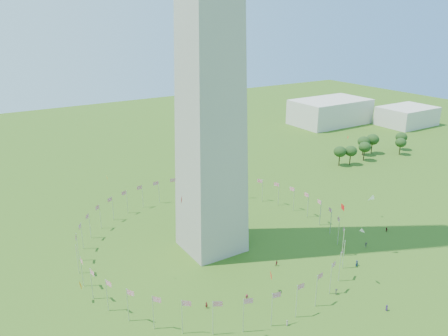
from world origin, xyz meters
The scene contains 6 objects.
flag_ring centered at (0.00, 50.00, 4.50)m, with size 80.24×80.24×9.00m.
gov_building_east_a centered at (150.00, 150.00, 8.00)m, with size 50.00×30.00×16.00m, color beige.
gov_building_east_b centered at (190.00, 120.00, 6.00)m, with size 35.00×25.00×12.00m, color beige.
crowd centered at (12.34, 1.22, 0.86)m, with size 99.47×62.01×1.94m.
kites_aloft centered at (17.90, 20.77, 17.96)m, with size 100.18×58.01×34.77m.
tree_line_east centered at (114.23, 85.56, 4.77)m, with size 53.20×15.40×10.26m.
Camera 1 is at (-60.94, -54.96, 69.16)m, focal length 35.00 mm.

